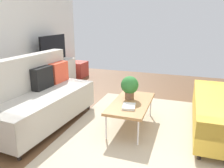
% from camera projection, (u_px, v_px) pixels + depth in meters
% --- Properties ---
extents(ground_plane, '(7.68, 7.68, 0.00)m').
position_uv_depth(ground_plane, '(136.00, 131.00, 3.40)').
color(ground_plane, brown).
extents(area_rug, '(2.90, 2.20, 0.01)m').
position_uv_depth(area_rug, '(142.00, 130.00, 3.44)').
color(area_rug, tan).
rests_on(area_rug, ground_plane).
extents(couch_beige, '(1.96, 0.97, 1.10)m').
position_uv_depth(couch_beige, '(39.00, 98.00, 3.53)').
color(couch_beige, '#B2ADA3').
rests_on(couch_beige, ground_plane).
extents(coffee_table, '(1.10, 0.56, 0.42)m').
position_uv_depth(coffee_table, '(131.00, 104.00, 3.44)').
color(coffee_table, '#9E7042').
rests_on(coffee_table, ground_plane).
extents(tv_console, '(1.40, 0.44, 0.64)m').
position_uv_depth(tv_console, '(55.00, 74.00, 5.52)').
color(tv_console, silver).
rests_on(tv_console, ground_plane).
extents(tv, '(1.00, 0.20, 0.64)m').
position_uv_depth(tv, '(53.00, 49.00, 5.33)').
color(tv, black).
rests_on(tv, tv_console).
extents(storage_trunk, '(0.52, 0.40, 0.44)m').
position_uv_depth(storage_trunk, '(79.00, 69.00, 6.51)').
color(storage_trunk, '#B2382D').
rests_on(storage_trunk, ground_plane).
extents(potted_plant, '(0.28, 0.28, 0.37)m').
position_uv_depth(potted_plant, '(130.00, 86.00, 3.51)').
color(potted_plant, brown).
rests_on(potted_plant, coffee_table).
extents(table_book_0, '(0.27, 0.22, 0.03)m').
position_uv_depth(table_book_0, '(129.00, 106.00, 3.22)').
color(table_book_0, silver).
rests_on(table_book_0, coffee_table).
extents(vase_0, '(0.11, 0.11, 0.16)m').
position_uv_depth(vase_0, '(37.00, 63.00, 4.89)').
color(vase_0, '#4C72B2').
rests_on(vase_0, tv_console).
extents(bottle_0, '(0.05, 0.05, 0.23)m').
position_uv_depth(bottle_0, '(45.00, 60.00, 5.01)').
color(bottle_0, orange).
rests_on(bottle_0, tv_console).
extents(bottle_1, '(0.04, 0.04, 0.17)m').
position_uv_depth(bottle_1, '(47.00, 61.00, 5.11)').
color(bottle_1, orange).
rests_on(bottle_1, tv_console).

